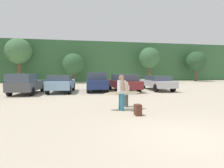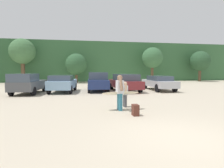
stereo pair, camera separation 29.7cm
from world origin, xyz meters
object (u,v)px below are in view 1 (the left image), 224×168
(parked_car_sky_blue, at_px, (61,83))
(backpack_dropped, at_px, (138,110))
(parked_car_silver, at_px, (157,82))
(person_adult, at_px, (122,90))
(parked_car_dark_gray, at_px, (26,84))
(parked_car_maroon, at_px, (124,82))
(surfboard_cream, at_px, (122,93))
(person_child, at_px, (126,93))
(parked_car_navy, at_px, (97,81))

(parked_car_sky_blue, height_order, backpack_dropped, parked_car_sky_blue)
(parked_car_silver, distance_m, person_adult, 9.45)
(parked_car_silver, relative_size, person_adult, 2.89)
(parked_car_dark_gray, bearing_deg, parked_car_silver, -79.39)
(parked_car_maroon, bearing_deg, parked_car_silver, -91.08)
(parked_car_dark_gray, distance_m, surfboard_cream, 9.02)
(person_child, distance_m, backpack_dropped, 1.91)
(parked_car_dark_gray, distance_m, parked_car_navy, 5.64)
(parked_car_dark_gray, bearing_deg, surfboard_cream, -133.51)
(parked_car_maroon, bearing_deg, person_adult, 161.61)
(parked_car_sky_blue, height_order, person_adult, person_adult)
(parked_car_silver, height_order, surfboard_cream, parked_car_silver)
(parked_car_sky_blue, relative_size, parked_car_maroon, 0.89)
(parked_car_maroon, distance_m, surfboard_cream, 7.89)
(parked_car_dark_gray, bearing_deg, person_child, -129.04)
(parked_car_navy, distance_m, surfboard_cream, 7.97)
(parked_car_silver, height_order, person_child, parked_car_silver)
(parked_car_dark_gray, relative_size, person_adult, 2.57)
(parked_car_dark_gray, relative_size, surfboard_cream, 2.35)
(parked_car_maroon, height_order, person_child, parked_car_maroon)
(parked_car_dark_gray, xyz_separation_m, parked_car_maroon, (7.89, 0.57, -0.03))
(parked_car_navy, height_order, surfboard_cream, parked_car_navy)
(parked_car_dark_gray, height_order, parked_car_maroon, parked_car_dark_gray)
(parked_car_sky_blue, distance_m, surfboard_cream, 8.31)
(parked_car_navy, height_order, parked_car_silver, parked_car_navy)
(parked_car_navy, distance_m, backpack_dropped, 9.22)
(person_adult, xyz_separation_m, surfboard_cream, (0.06, 0.09, -0.14))
(person_adult, xyz_separation_m, person_child, (0.43, 0.71, -0.20))
(person_adult, height_order, person_child, person_adult)
(surfboard_cream, bearing_deg, person_adult, 53.27)
(parked_car_sky_blue, bearing_deg, parked_car_navy, -77.76)
(parked_car_maroon, distance_m, person_child, 7.19)
(parked_car_dark_gray, relative_size, backpack_dropped, 9.28)
(parked_car_navy, bearing_deg, surfboard_cream, -174.43)
(parked_car_navy, distance_m, person_child, 7.36)
(parked_car_navy, bearing_deg, parked_car_dark_gray, 104.45)
(parked_car_dark_gray, bearing_deg, backpack_dropped, -136.41)
(parked_car_dark_gray, height_order, parked_car_sky_blue, parked_car_dark_gray)
(parked_car_dark_gray, relative_size, parked_car_navy, 1.04)
(parked_car_sky_blue, relative_size, parked_car_silver, 0.89)
(parked_car_dark_gray, xyz_separation_m, backpack_dropped, (6.01, -8.23, -0.59))
(person_child, bearing_deg, parked_car_dark_gray, -47.38)
(parked_car_sky_blue, distance_m, parked_car_maroon, 5.33)
(parked_car_silver, bearing_deg, person_adult, 146.07)
(parked_car_maroon, height_order, person_adult, person_adult)
(parked_car_dark_gray, relative_size, parked_car_sky_blue, 1.00)
(parked_car_sky_blue, xyz_separation_m, person_adult, (3.06, -7.79, 0.15))
(surfboard_cream, bearing_deg, person_child, -122.69)
(parked_car_navy, xyz_separation_m, person_adult, (0.07, -8.05, 0.07))
(surfboard_cream, xyz_separation_m, backpack_dropped, (0.33, -1.22, -0.55))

